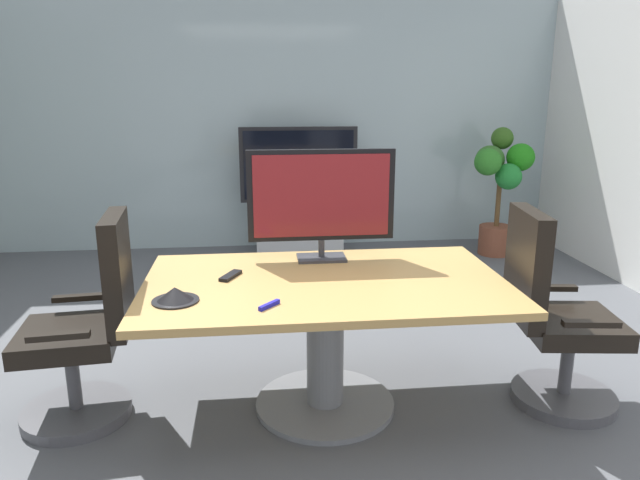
# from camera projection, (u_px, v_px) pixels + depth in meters

# --- Properties ---
(ground_plane) EXTENTS (7.62, 7.62, 0.00)m
(ground_plane) POSITION_uv_depth(u_px,v_px,m) (304.00, 393.00, 3.34)
(ground_plane) COLOR #515459
(wall_back_glass_partition) EXTENTS (6.05, 0.10, 2.69)m
(wall_back_glass_partition) POSITION_uv_depth(u_px,v_px,m) (277.00, 121.00, 6.17)
(wall_back_glass_partition) COLOR #9EB2B7
(wall_back_glass_partition) RESTS_ON ground
(conference_table) EXTENTS (1.87, 1.12, 0.73)m
(conference_table) POSITION_uv_depth(u_px,v_px,m) (325.00, 315.00, 3.08)
(conference_table) COLOR #B2894C
(conference_table) RESTS_ON ground
(office_chair_left) EXTENTS (0.61, 0.59, 1.09)m
(office_chair_left) POSITION_uv_depth(u_px,v_px,m) (88.00, 336.00, 3.01)
(office_chair_left) COLOR #4C4C51
(office_chair_left) RESTS_ON ground
(office_chair_right) EXTENTS (0.62, 0.60, 1.09)m
(office_chair_right) POSITION_uv_depth(u_px,v_px,m) (553.00, 326.00, 3.14)
(office_chair_right) COLOR #4C4C51
(office_chair_right) RESTS_ON ground
(tv_monitor) EXTENTS (0.84, 0.18, 0.64)m
(tv_monitor) POSITION_uv_depth(u_px,v_px,m) (321.00, 198.00, 3.31)
(tv_monitor) COLOR #333338
(tv_monitor) RESTS_ON conference_table
(wall_display_unit) EXTENTS (1.20, 0.36, 1.31)m
(wall_display_unit) POSITION_uv_depth(u_px,v_px,m) (299.00, 211.00, 6.09)
(wall_display_unit) COLOR #B7BABC
(wall_display_unit) RESTS_ON ground
(potted_plant) EXTENTS (0.65, 0.50, 1.30)m
(potted_plant) POSITION_uv_depth(u_px,v_px,m) (500.00, 182.00, 5.92)
(potted_plant) COLOR brown
(potted_plant) RESTS_ON ground
(conference_phone) EXTENTS (0.22, 0.22, 0.07)m
(conference_phone) POSITION_uv_depth(u_px,v_px,m) (175.00, 295.00, 2.72)
(conference_phone) COLOR black
(conference_phone) RESTS_ON conference_table
(remote_control) EXTENTS (0.12, 0.17, 0.02)m
(remote_control) POSITION_uv_depth(u_px,v_px,m) (231.00, 276.00, 3.07)
(remote_control) COLOR black
(remote_control) RESTS_ON conference_table
(whiteboard_marker) EXTENTS (0.10, 0.11, 0.02)m
(whiteboard_marker) POSITION_uv_depth(u_px,v_px,m) (269.00, 305.00, 2.66)
(whiteboard_marker) COLOR #1919A5
(whiteboard_marker) RESTS_ON conference_table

